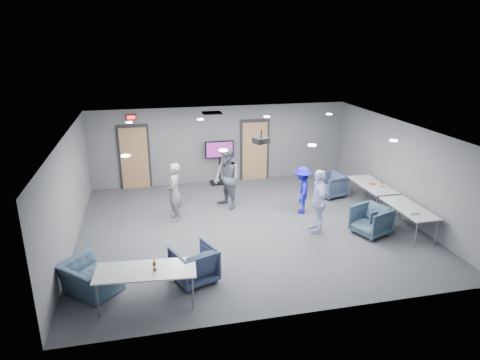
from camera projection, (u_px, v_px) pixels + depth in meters
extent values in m
plane|color=#3B3D43|center=(248.00, 226.00, 11.76)|extent=(9.00, 9.00, 0.00)
plane|color=white|center=(249.00, 130.00, 10.90)|extent=(9.00, 9.00, 0.00)
cube|color=slate|center=(221.00, 145.00, 15.02)|extent=(9.00, 0.02, 2.70)
cube|color=slate|center=(302.00, 250.00, 7.63)|extent=(9.00, 0.02, 2.70)
cube|color=slate|center=(69.00, 193.00, 10.39)|extent=(0.02, 8.00, 2.70)
cube|color=slate|center=(400.00, 169.00, 12.26)|extent=(0.02, 8.00, 2.70)
cube|color=black|center=(134.00, 157.00, 14.46)|extent=(1.06, 0.06, 2.24)
cube|color=#A77E51|center=(135.00, 158.00, 14.43)|extent=(0.90, 0.05, 2.10)
cylinder|color=gray|center=(145.00, 160.00, 14.47)|extent=(0.04, 0.10, 0.04)
cube|color=black|center=(255.00, 150.00, 15.33)|extent=(1.06, 0.06, 2.24)
cube|color=#A77E51|center=(255.00, 151.00, 15.31)|extent=(0.90, 0.05, 2.10)
cylinder|color=gray|center=(265.00, 153.00, 15.35)|extent=(0.04, 0.10, 0.04)
cube|color=black|center=(131.00, 117.00, 13.99)|extent=(0.32, 0.06, 0.16)
cube|color=#FF0C0C|center=(131.00, 117.00, 13.95)|extent=(0.26, 0.02, 0.11)
cube|color=black|center=(212.00, 113.00, 13.38)|extent=(0.60, 0.60, 0.03)
cylinder|color=white|center=(126.00, 156.00, 8.61)|extent=(0.18, 0.18, 0.02)
cylinder|color=white|center=(129.00, 122.00, 11.94)|extent=(0.18, 0.18, 0.02)
cylinder|color=white|center=(223.00, 150.00, 9.03)|extent=(0.18, 0.18, 0.02)
cylinder|color=white|center=(200.00, 119.00, 12.36)|extent=(0.18, 0.18, 0.02)
cylinder|color=white|center=(312.00, 145.00, 9.44)|extent=(0.18, 0.18, 0.02)
cylinder|color=white|center=(267.00, 117.00, 12.77)|extent=(0.18, 0.18, 0.02)
cylinder|color=white|center=(393.00, 141.00, 9.86)|extent=(0.18, 0.18, 0.02)
cylinder|color=white|center=(329.00, 114.00, 13.19)|extent=(0.18, 0.18, 0.02)
imported|color=gray|center=(174.00, 192.00, 11.95)|extent=(0.48, 0.66, 1.67)
imported|color=slate|center=(227.00, 179.00, 12.76)|extent=(1.00, 1.11, 1.86)
imported|color=#C6D2FF|center=(318.00, 201.00, 11.23)|extent=(0.62, 1.07, 1.71)
imported|color=#1A19A3|center=(302.00, 190.00, 12.48)|extent=(0.84, 1.04, 1.41)
imported|color=#374460|center=(331.00, 185.00, 13.86)|extent=(1.00, 0.98, 0.76)
imported|color=#3E4F6B|center=(370.00, 216.00, 11.60)|extent=(0.87, 0.86, 0.65)
imported|color=#34495B|center=(371.00, 221.00, 11.19)|extent=(1.08, 1.07, 0.77)
imported|color=#384261|center=(194.00, 264.00, 9.05)|extent=(1.09, 1.10, 0.78)
imported|color=#3D556B|center=(90.00, 278.00, 8.63)|extent=(1.40, 1.40, 0.69)
cube|color=#B9BBBE|center=(372.00, 185.00, 12.90)|extent=(0.76, 1.82, 0.03)
cylinder|color=gray|center=(350.00, 188.00, 13.72)|extent=(0.04, 0.04, 0.70)
cylinder|color=gray|center=(376.00, 207.00, 12.19)|extent=(0.04, 0.04, 0.70)
cylinder|color=gray|center=(367.00, 186.00, 13.84)|extent=(0.04, 0.04, 0.70)
cylinder|color=gray|center=(395.00, 205.00, 12.31)|extent=(0.04, 0.04, 0.70)
cube|color=#B9BBBE|center=(409.00, 208.00, 11.15)|extent=(0.73, 1.75, 0.03)
cylinder|color=gray|center=(382.00, 210.00, 11.94)|extent=(0.04, 0.04, 0.70)
cylinder|color=gray|center=(416.00, 235.00, 10.47)|extent=(0.04, 0.04, 0.70)
cylinder|color=gray|center=(400.00, 209.00, 12.05)|extent=(0.04, 0.04, 0.70)
cylinder|color=gray|center=(436.00, 233.00, 10.59)|extent=(0.04, 0.04, 0.70)
cube|color=#B9BBBE|center=(146.00, 270.00, 8.18)|extent=(1.97, 0.96, 0.03)
cylinder|color=gray|center=(192.00, 275.00, 8.71)|extent=(0.04, 0.04, 0.70)
cylinder|color=gray|center=(103.00, 281.00, 8.49)|extent=(0.04, 0.04, 0.70)
cylinder|color=gray|center=(193.00, 293.00, 8.12)|extent=(0.04, 0.04, 0.70)
cylinder|color=gray|center=(98.00, 300.00, 7.89)|extent=(0.04, 0.04, 0.70)
cylinder|color=#622810|center=(154.00, 266.00, 8.12)|extent=(0.06, 0.06, 0.18)
cylinder|color=#622810|center=(154.00, 260.00, 8.08)|extent=(0.02, 0.02, 0.08)
cylinder|color=beige|center=(154.00, 266.00, 8.12)|extent=(0.07, 0.07, 0.06)
cylinder|color=#622810|center=(382.00, 184.00, 12.65)|extent=(0.06, 0.06, 0.16)
cylinder|color=#622810|center=(382.00, 181.00, 12.61)|extent=(0.02, 0.02, 0.07)
cylinder|color=beige|center=(382.00, 184.00, 12.65)|extent=(0.06, 0.06, 0.05)
cube|color=red|center=(372.00, 184.00, 12.86)|extent=(0.21, 0.17, 0.04)
cube|color=silver|center=(413.00, 212.00, 10.76)|extent=(0.26, 0.18, 0.06)
cube|color=black|center=(220.00, 182.00, 15.19)|extent=(0.67, 0.48, 0.06)
cylinder|color=black|center=(220.00, 167.00, 15.00)|extent=(0.06, 0.06, 1.15)
cube|color=black|center=(219.00, 149.00, 14.80)|extent=(1.01, 0.07, 0.59)
cube|color=#7A1B75|center=(220.00, 150.00, 14.76)|extent=(0.91, 0.01, 0.52)
cylinder|color=black|center=(261.00, 134.00, 11.03)|extent=(0.04, 0.04, 0.22)
cube|color=black|center=(261.00, 141.00, 11.09)|extent=(0.45, 0.42, 0.14)
cylinder|color=black|center=(263.00, 142.00, 10.94)|extent=(0.08, 0.06, 0.08)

